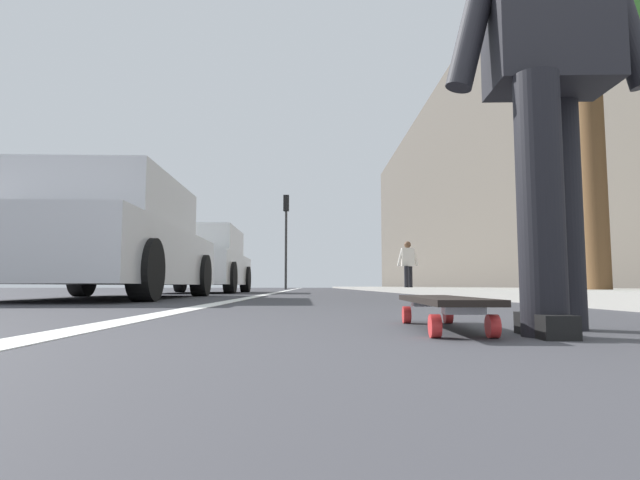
{
  "coord_description": "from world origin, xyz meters",
  "views": [
    {
      "loc": [
        -0.98,
        0.37,
        0.15
      ],
      "look_at": [
        8.26,
        0.2,
        0.99
      ],
      "focal_mm": 28.84,
      "sensor_mm": 36.0,
      "label": 1
    }
  ],
  "objects": [
    {
      "name": "pedestrian_distant",
      "position": [
        14.43,
        -2.57,
        0.86
      ],
      "size": [
        0.42,
        0.66,
        1.51
      ],
      "color": "black",
      "rests_on": "ground"
    },
    {
      "name": "parked_car_mid",
      "position": [
        11.06,
        2.89,
        0.72
      ],
      "size": [
        4.28,
        1.92,
        1.49
      ],
      "color": "silver",
      "rests_on": "ground"
    },
    {
      "name": "skater_person",
      "position": [
        0.7,
        -0.44,
        0.94
      ],
      "size": [
        0.45,
        0.72,
        1.64
      ],
      "color": "black",
      "rests_on": "ground"
    },
    {
      "name": "skateboard",
      "position": [
        0.85,
        -0.1,
        0.09
      ],
      "size": [
        0.85,
        0.24,
        0.11
      ],
      "color": "red",
      "rests_on": "ground"
    },
    {
      "name": "ground_plane",
      "position": [
        10.0,
        0.0,
        0.0
      ],
      "size": [
        80.0,
        80.0,
        0.0
      ],
      "primitive_type": "plane",
      "color": "#38383D"
    },
    {
      "name": "parked_car_near",
      "position": [
        5.48,
        2.92,
        0.71
      ],
      "size": [
        4.49,
        2.06,
        1.48
      ],
      "color": "silver",
      "rests_on": "ground"
    },
    {
      "name": "sidewalk_curb",
      "position": [
        18.0,
        -3.17,
        0.06
      ],
      "size": [
        52.0,
        3.2,
        0.12
      ],
      "primitive_type": "cube",
      "color": "#9E9B93",
      "rests_on": "ground"
    },
    {
      "name": "traffic_light",
      "position": [
        24.31,
        1.58,
        3.2
      ],
      "size": [
        0.33,
        0.28,
        4.67
      ],
      "color": "#2D2D2D",
      "rests_on": "ground"
    },
    {
      "name": "building_facade",
      "position": [
        22.0,
        -6.23,
        4.83
      ],
      "size": [
        40.0,
        1.2,
        9.67
      ],
      "primitive_type": "cube",
      "color": "#5A534A",
      "rests_on": "ground"
    },
    {
      "name": "lane_stripe_white",
      "position": [
        20.0,
        1.18,
        0.0
      ],
      "size": [
        52.0,
        0.16,
        0.01
      ],
      "primitive_type": "cube",
      "color": "silver",
      "rests_on": "ground"
    }
  ]
}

